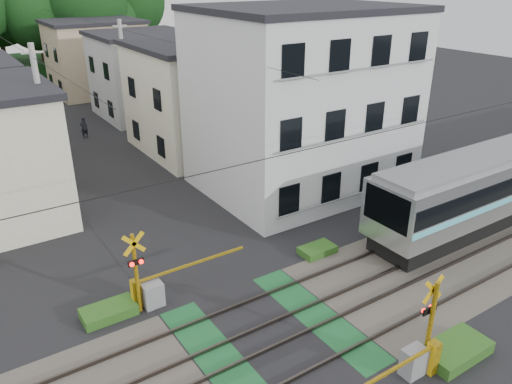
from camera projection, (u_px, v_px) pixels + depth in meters
ground at (271, 337)px, 16.04m from camera, size 120.00×120.00×0.00m
track_bed at (271, 336)px, 16.03m from camera, size 120.00×120.00×0.14m
crossing_signal_near at (418, 355)px, 14.27m from camera, size 4.74×0.65×3.09m
crossing_signal_far at (149, 289)px, 17.24m from camera, size 4.74×0.65×3.09m
apartment_block at (301, 101)px, 25.68m from camera, size 10.20×8.36×9.30m
houses_row at (61, 89)px, 34.62m from camera, size 22.07×31.35×6.80m
catenary at (411, 190)px, 17.59m from camera, size 60.00×5.04×7.00m
utility_poles at (49, 87)px, 31.40m from camera, size 7.90×42.00×8.00m
pedestrian at (84, 127)px, 34.81m from camera, size 0.65×0.53×1.54m
weed_patches at (315, 314)px, 16.78m from camera, size 10.25×8.80×0.40m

